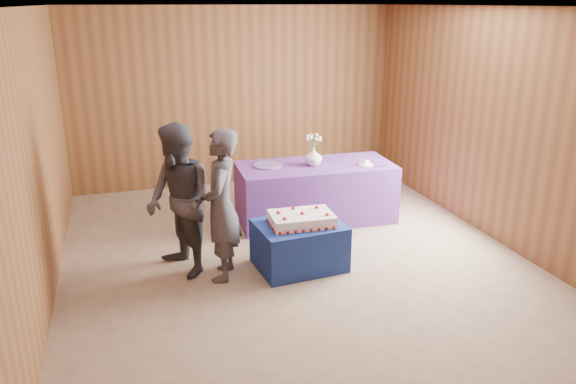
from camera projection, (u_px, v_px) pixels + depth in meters
name	position (u px, v px, depth m)	size (l,w,h in m)	color
ground	(294.00, 258.00, 6.31)	(6.00, 6.00, 0.00)	gray
room_shell	(294.00, 98.00, 5.73)	(5.04, 6.04, 2.72)	brown
cake_table	(299.00, 245.00, 6.05)	(0.90, 0.70, 0.50)	navy
serving_table	(315.00, 192.00, 7.35)	(2.00, 0.90, 0.75)	#5D338D
sheet_cake	(302.00, 219.00, 5.94)	(0.71, 0.50, 0.16)	white
vase	(313.00, 156.00, 7.17)	(0.22, 0.22, 0.23)	silver
flower_spray	(314.00, 137.00, 7.09)	(0.21, 0.21, 0.16)	#2B6D2C
platter	(267.00, 165.00, 7.15)	(0.36, 0.36, 0.02)	#7052A4
plate	(366.00, 165.00, 7.20)	(0.19, 0.19, 0.01)	white
cake_slice	(366.00, 162.00, 7.19)	(0.07, 0.06, 0.08)	white
knife	(376.00, 166.00, 7.14)	(0.26, 0.02, 0.00)	silver
guest_left	(221.00, 206.00, 5.66)	(0.57, 0.38, 1.58)	#393741
guest_right	(179.00, 201.00, 5.75)	(0.78, 0.61, 1.60)	#383742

